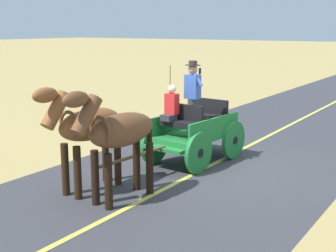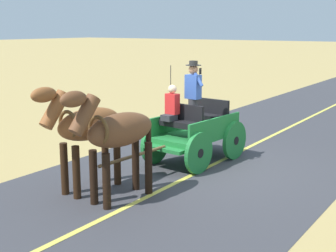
{
  "view_description": "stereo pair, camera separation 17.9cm",
  "coord_description": "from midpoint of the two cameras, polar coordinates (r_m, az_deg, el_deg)",
  "views": [
    {
      "loc": [
        -5.07,
        9.49,
        3.26
      ],
      "look_at": [
        0.53,
        0.99,
        1.1
      ],
      "focal_mm": 49.98,
      "sensor_mm": 36.0,
      "label": 1
    },
    {
      "loc": [
        -5.22,
        9.39,
        3.26
      ],
      "look_at": [
        0.53,
        0.99,
        1.1
      ],
      "focal_mm": 49.98,
      "sensor_mm": 36.0,
      "label": 2
    }
  ],
  "objects": [
    {
      "name": "horse_drawn_carriage",
      "position": [
        11.4,
        3.61,
        -0.43
      ],
      "size": [
        1.61,
        4.52,
        2.5
      ],
      "color": "#1E7233",
      "rests_on": "ground"
    },
    {
      "name": "horse_near_side",
      "position": [
        8.76,
        -5.71,
        -0.86
      ],
      "size": [
        0.76,
        2.15,
        2.21
      ],
      "color": "brown",
      "rests_on": "ground"
    },
    {
      "name": "horse_off_side",
      "position": [
        9.37,
        -9.44,
        -0.12
      ],
      "size": [
        0.7,
        2.14,
        2.21
      ],
      "color": "brown",
      "rests_on": "ground"
    },
    {
      "name": "road_centre_stripe",
      "position": [
        11.24,
        5.58,
        -4.9
      ],
      "size": [
        0.12,
        160.0,
        0.0
      ],
      "primitive_type": "cube",
      "color": "#DBCC4C",
      "rests_on": "road_surface"
    },
    {
      "name": "road_surface",
      "position": [
        11.24,
        5.58,
        -4.93
      ],
      "size": [
        6.16,
        160.0,
        0.01
      ],
      "primitive_type": "cube",
      "color": "#38383D",
      "rests_on": "ground"
    },
    {
      "name": "ground_plane",
      "position": [
        11.24,
        5.58,
        -4.95
      ],
      "size": [
        200.0,
        200.0,
        0.0
      ],
      "primitive_type": "plane",
      "color": "tan"
    }
  ]
}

